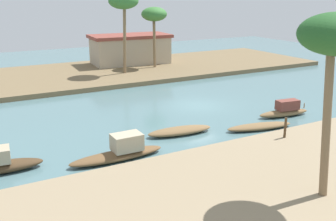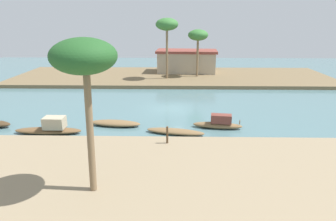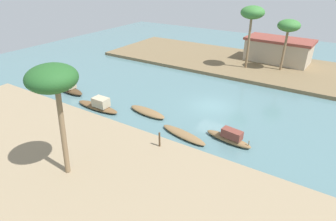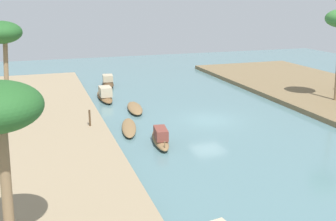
{
  "view_description": "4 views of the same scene",
  "coord_description": "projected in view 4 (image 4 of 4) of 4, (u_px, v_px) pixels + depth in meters",
  "views": [
    {
      "loc": [
        -16.21,
        -24.56,
        8.35
      ],
      "look_at": [
        -3.89,
        -2.21,
        0.74
      ],
      "focal_mm": 42.32,
      "sensor_mm": 36.0,
      "label": 1
    },
    {
      "loc": [
        0.29,
        -27.45,
        8.51
      ],
      "look_at": [
        -0.24,
        -2.82,
        0.7
      ],
      "focal_mm": 31.6,
      "sensor_mm": 36.0,
      "label": 2
    },
    {
      "loc": [
        9.57,
        -23.38,
        12.26
      ],
      "look_at": [
        -2.75,
        -3.93,
        0.45
      ],
      "focal_mm": 29.28,
      "sensor_mm": 36.0,
      "label": 3
    },
    {
      "loc": [
        27.0,
        -12.46,
        9.15
      ],
      "look_at": [
        0.19,
        -3.45,
        1.14
      ],
      "focal_mm": 42.08,
      "sensor_mm": 36.0,
      "label": 4
    }
  ],
  "objects": [
    {
      "name": "riverbank_left",
      "position": [
        3.0,
        138.0,
        26.28
      ],
      "size": [
        44.9,
        13.87,
        0.43
      ],
      "primitive_type": "cube",
      "color": "#937F60",
      "rests_on": "ground"
    },
    {
      "name": "sampan_open_hull",
      "position": [
        135.0,
        108.0,
        33.5
      ],
      "size": [
        4.27,
        1.65,
        0.45
      ],
      "rotation": [
        0.0,
        0.0,
        -0.11
      ],
      "color": "brown",
      "rests_on": "river_water"
    },
    {
      "name": "sampan_upstream_small",
      "position": [
        108.0,
        82.0,
        42.91
      ],
      "size": [
        4.42,
        1.63,
        1.23
      ],
      "rotation": [
        0.0,
        0.0,
        -0.11
      ],
      "color": "#47331E",
      "rests_on": "river_water"
    },
    {
      "name": "mooring_post",
      "position": [
        90.0,
        118.0,
        27.97
      ],
      "size": [
        0.14,
        0.14,
        1.18
      ],
      "primitive_type": "cylinder",
      "color": "#4C3823",
      "rests_on": "riverbank_left"
    },
    {
      "name": "sampan_downstream_large",
      "position": [
        105.0,
        95.0,
        37.12
      ],
      "size": [
        5.12,
        1.18,
        1.31
      ],
      "rotation": [
        0.0,
        0.0,
        -0.0
      ],
      "color": "brown",
      "rests_on": "river_water"
    },
    {
      "name": "river_water",
      "position": [
        209.0,
        120.0,
        30.94
      ],
      "size": [
        74.92,
        74.92,
        0.0
      ],
      "primitive_type": "plane",
      "color": "slate",
      "rests_on": "ground"
    },
    {
      "name": "sampan_near_left_bank",
      "position": [
        129.0,
        127.0,
        28.53
      ],
      "size": [
        4.59,
        1.89,
        0.39
      ],
      "rotation": [
        0.0,
        0.0,
        -0.2
      ],
      "color": "brown",
      "rests_on": "river_water"
    },
    {
      "name": "sampan_with_tall_canopy",
      "position": [
        160.0,
        138.0,
        25.71
      ],
      "size": [
        4.01,
        1.45,
        1.15
      ],
      "rotation": [
        0.0,
        0.0,
        -0.14
      ],
      "color": "brown",
      "rests_on": "river_water"
    },
    {
      "name": "palm_tree_left_near",
      "position": [
        1.0,
        35.0,
        27.91
      ],
      "size": [
        2.92,
        2.92,
        7.27
      ],
      "color": "#7F6647",
      "rests_on": "riverbank_left"
    }
  ]
}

